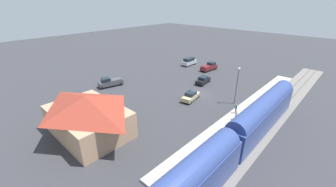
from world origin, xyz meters
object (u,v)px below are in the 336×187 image
pickup_maroon (209,67)px  sedan_tan (191,96)px  pickup_charcoal (110,82)px  suv_silver (189,61)px  passenger_train (231,143)px  pedestrian_waiting_far (236,108)px  sedan_black (203,80)px  light_pole_near_platform (237,81)px  station_building (88,114)px  pedestrian_on_platform (236,114)px

pickup_maroon → sedan_tan: bearing=112.4°
pickup_charcoal → suv_silver: size_ratio=1.16×
passenger_train → pedestrian_waiting_far: bearing=-67.5°
sedan_black → light_pole_near_platform: bearing=155.8°
station_building → light_pole_near_platform: size_ratio=1.78×
light_pole_near_platform → sedan_tan: bearing=32.5°
station_building → sedan_black: size_ratio=2.69×
sedan_black → sedan_tan: (-3.25, 9.08, 0.00)m
passenger_train → pickup_maroon: passenger_train is taller
passenger_train → sedan_black: passenger_train is taller
pedestrian_on_platform → pickup_maroon: pickup_maroon is taller
pedestrian_on_platform → pickup_maroon: 26.69m
pickup_maroon → sedan_tan: size_ratio=1.17×
light_pole_near_platform → pedestrian_waiting_far: bearing=118.8°
suv_silver → pedestrian_waiting_far: bearing=142.8°
passenger_train → pedestrian_waiting_far: (4.70, -11.35, -1.58)m
pedestrian_waiting_far → pickup_maroon: (16.77, -17.91, -0.25)m
station_building → sedan_tan: (-4.19, -18.93, -2.25)m
pedestrian_on_platform → suv_silver: suv_silver is taller
pickup_charcoal → light_pole_near_platform: (-24.74, -11.10, 3.50)m
sedan_black → suv_silver: size_ratio=0.96×
sedan_black → light_pole_near_platform: light_pole_near_platform is taller
pedestrian_waiting_far → sedan_black: pedestrian_waiting_far is taller
sedan_black → light_pole_near_platform: size_ratio=0.66×
passenger_train → pedestrian_on_platform: (3.69, -9.36, -1.58)m
sedan_black → sedan_tan: size_ratio=0.99×
pedestrian_on_platform → suv_silver: (24.88, -20.10, -0.13)m
suv_silver → light_pole_near_platform: size_ratio=0.69×
pickup_charcoal → station_building: bearing=137.7°
pedestrian_on_platform → sedan_black: pedestrian_on_platform is taller
sedan_tan → pedestrian_waiting_far: bearing=-175.9°
station_building → pickup_maroon: 37.71m
pickup_maroon → station_building: bearing=95.3°
pickup_charcoal → pickup_maroon: same height
suv_silver → sedan_tan: 23.87m
station_building → pickup_maroon: bearing=-84.7°
pedestrian_on_platform → pickup_charcoal: pickup_charcoal is taller
pedestrian_waiting_far → pickup_charcoal: size_ratio=0.30×
station_building → light_pole_near_platform: 25.98m
pickup_charcoal → pickup_maroon: bearing=-111.8°
pedestrian_on_platform → sedan_tan: pedestrian_on_platform is taller
station_building → suv_silver: size_ratio=2.58×
station_building → light_pole_near_platform: bearing=-115.6°
station_building → pedestrian_on_platform: bearing=-129.1°
pedestrian_on_platform → pickup_maroon: size_ratio=0.31×
pedestrian_waiting_far → sedan_tan: 9.13m
pedestrian_on_platform → sedan_tan: bearing=-7.6°
passenger_train → station_building: 19.80m
pickup_charcoal → passenger_train: bearing=172.6°
pickup_maroon → pickup_charcoal: bearing=68.2°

